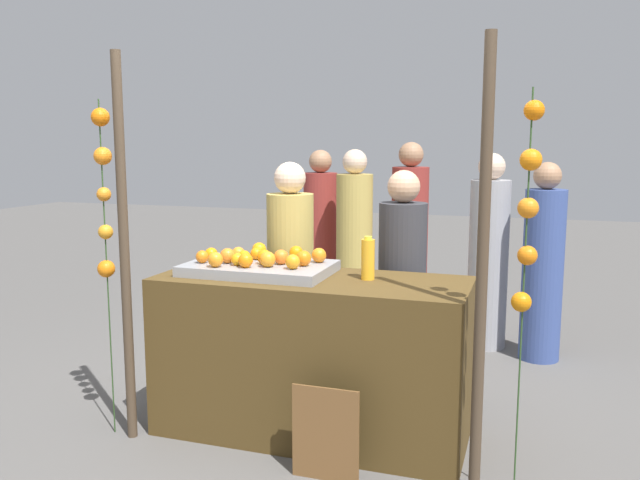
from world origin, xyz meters
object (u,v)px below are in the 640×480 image
chalkboard_sign (326,435)px  orange_1 (244,257)px  juice_bottle (368,259)px  vendor_left (291,286)px  vendor_right (402,297)px  stall_counter (312,356)px  orange_0 (268,259)px

chalkboard_sign → orange_1: bearing=142.7°
juice_bottle → chalkboard_sign: bearing=-96.9°
vendor_left → chalkboard_sign: bearing=-61.0°
chalkboard_sign → vendor_left: vendor_left is taller
orange_1 → vendor_right: 1.08m
stall_counter → orange_1: size_ratio=24.01×
orange_0 → vendor_left: bearing=99.9°
stall_counter → chalkboard_sign: stall_counter is taller
juice_bottle → orange_0: bearing=-167.7°
orange_1 → chalkboard_sign: 1.17m
orange_1 → vendor_right: bearing=34.8°
orange_1 → stall_counter: bearing=-1.9°
stall_counter → vendor_left: bearing=121.2°
orange_1 → chalkboard_sign: bearing=-37.3°
orange_0 → chalkboard_sign: bearing=-41.7°
juice_bottle → vendor_right: vendor_right is taller
orange_0 → vendor_left: size_ratio=0.06×
orange_1 → juice_bottle: 0.75m
chalkboard_sign → vendor_left: (-0.61, 1.10, 0.50)m
orange_0 → juice_bottle: size_ratio=0.37×
vendor_left → vendor_right: vendor_left is taller
orange_0 → chalkboard_sign: (0.50, -0.44, -0.80)m
juice_bottle → chalkboard_sign: juice_bottle is taller
stall_counter → juice_bottle: bearing=10.8°
juice_bottle → orange_1: bearing=-176.5°
orange_1 → juice_bottle: (0.75, 0.05, 0.02)m
stall_counter → juice_bottle: size_ratio=7.26×
orange_0 → vendor_right: size_ratio=0.06×
orange_0 → orange_1: orange_0 is taller
orange_0 → stall_counter: bearing=14.2°
orange_0 → juice_bottle: juice_bottle is taller
juice_bottle → chalkboard_sign: 1.00m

